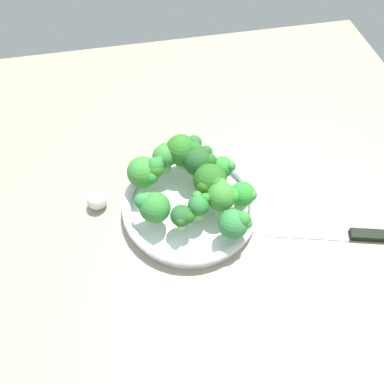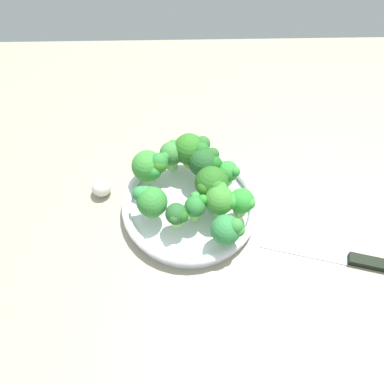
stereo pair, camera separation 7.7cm
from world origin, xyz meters
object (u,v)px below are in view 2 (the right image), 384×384
at_px(knife, 349,259).
at_px(broccoli_floret_0, 171,154).
at_px(broccoli_floret_6, 150,201).
at_px(broccoli_floret_10, 205,162).
at_px(broccoli_floret_4, 192,149).
at_px(broccoli_floret_8, 151,166).
at_px(broccoli_floret_3, 211,184).
at_px(garlic_bulb, 101,187).
at_px(broccoli_floret_11, 227,230).
at_px(broccoli_floret_7, 241,202).
at_px(broccoli_floret_9, 196,206).
at_px(broccoli_floret_5, 177,215).
at_px(bowl, 192,205).
at_px(broccoli_floret_2, 221,199).
at_px(broccoli_floret_1, 227,173).

bearing_deg(knife, broccoli_floret_0, -32.03).
distance_m(broccoli_floret_6, broccoli_floret_10, 0.14).
bearing_deg(broccoli_floret_4, broccoli_floret_8, 26.33).
bearing_deg(broccoli_floret_8, broccoli_floret_3, 160.33).
distance_m(broccoli_floret_10, garlic_bulb, 0.23).
xyz_separation_m(broccoli_floret_10, broccoli_floret_11, (-0.03, 0.16, -0.01)).
bearing_deg(broccoli_floret_11, broccoli_floret_7, -116.37).
relative_size(broccoli_floret_6, broccoli_floret_9, 1.17).
height_order(broccoli_floret_3, broccoli_floret_7, broccoli_floret_3).
distance_m(broccoli_floret_5, broccoli_floret_11, 0.10).
bearing_deg(broccoli_floret_8, broccoli_floret_0, -138.44).
distance_m(broccoli_floret_0, garlic_bulb, 0.17).
height_order(broccoli_floret_4, garlic_bulb, broccoli_floret_4).
height_order(broccoli_floret_0, broccoli_floret_3, broccoli_floret_3).
distance_m(bowl, broccoli_floret_2, 0.08).
height_order(broccoli_floret_0, broccoli_floret_5, broccoli_floret_0).
xyz_separation_m(broccoli_floret_1, broccoli_floret_8, (0.16, -0.01, 0.02)).
relative_size(bowl, broccoli_floret_3, 3.80).
height_order(broccoli_floret_0, broccoli_floret_8, broccoli_floret_8).
relative_size(broccoli_floret_9, knife, 0.23).
height_order(broccoli_floret_6, broccoli_floret_10, broccoli_floret_10).
bearing_deg(broccoli_floret_3, broccoli_floret_2, 113.24).
bearing_deg(broccoli_floret_2, knife, 158.58).
bearing_deg(broccoli_floret_1, broccoli_floret_9, 51.15).
bearing_deg(broccoli_floret_5, garlic_bulb, -32.42).
relative_size(broccoli_floret_3, broccoli_floret_6, 1.07).
distance_m(broccoli_floret_6, knife, 0.40).
bearing_deg(broccoli_floret_6, broccoli_floret_11, 155.61).
relative_size(broccoli_floret_4, broccoli_floret_9, 1.38).
relative_size(broccoli_floret_0, broccoli_floret_10, 0.92).
bearing_deg(broccoli_floret_6, bowl, -162.00).
relative_size(broccoli_floret_10, broccoli_floret_11, 1.13).
distance_m(bowl, garlic_bulb, 0.20).
bearing_deg(broccoli_floret_4, broccoli_floret_0, 6.99).
relative_size(broccoli_floret_9, broccoli_floret_11, 0.90).
bearing_deg(broccoli_floret_9, broccoli_floret_5, 25.50).
bearing_deg(broccoli_floret_10, broccoli_floret_8, 5.15).
bearing_deg(broccoli_floret_10, broccoli_floret_9, 77.87).
bearing_deg(broccoli_floret_0, broccoli_floret_4, -173.01).
bearing_deg(broccoli_floret_8, broccoli_floret_4, -153.67).
relative_size(broccoli_floret_1, broccoli_floret_3, 0.76).
bearing_deg(broccoli_floret_7, knife, 155.87).
relative_size(bowl, broccoli_floret_9, 4.76).
distance_m(bowl, broccoli_floret_4, 0.12).
bearing_deg(broccoli_floret_11, garlic_bulb, -28.73).
height_order(broccoli_floret_0, broccoli_floret_2, broccoli_floret_2).
bearing_deg(broccoli_floret_4, broccoli_floret_6, 55.86).
height_order(broccoli_floret_1, broccoli_floret_8, broccoli_floret_8).
height_order(bowl, broccoli_floret_10, broccoli_floret_10).
relative_size(broccoli_floret_0, broccoli_floret_1, 1.22).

